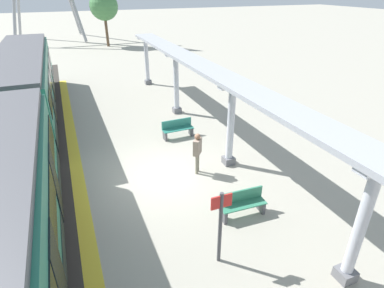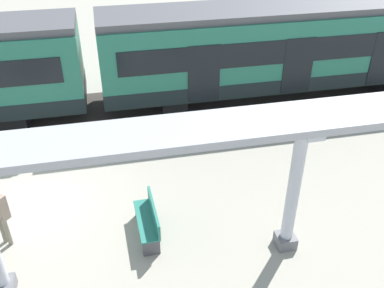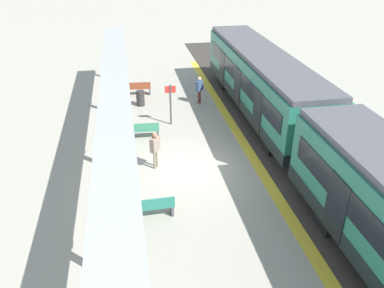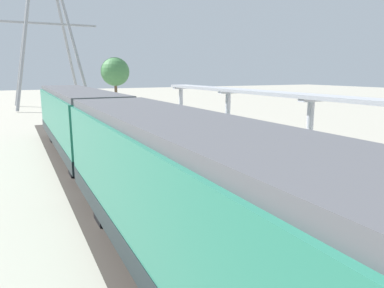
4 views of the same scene
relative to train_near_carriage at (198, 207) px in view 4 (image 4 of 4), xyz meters
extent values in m
plane|color=#A39E8F|center=(4.87, 5.15, -1.83)|extent=(176.00, 176.00, 0.00)
cube|color=gold|center=(1.83, 5.15, -1.83)|extent=(0.48, 31.34, 0.01)
cube|color=#38332D|center=(-0.01, 5.15, -1.83)|extent=(3.20, 43.34, 0.01)
cube|color=#27755E|center=(-0.01, 0.00, 0.11)|extent=(2.60, 13.59, 2.60)
cube|color=black|center=(-0.01, 0.00, -0.92)|extent=(2.63, 13.61, 0.55)
cube|color=#515156|center=(-0.01, 0.00, 1.53)|extent=(2.39, 13.59, 0.24)
cube|color=black|center=(1.31, 0.00, 0.42)|extent=(0.03, 12.50, 0.84)
cube|color=black|center=(1.31, 0.00, -0.14)|extent=(0.04, 1.10, 2.00)
cube|color=black|center=(1.31, 3.40, -0.14)|extent=(0.04, 1.10, 2.00)
cube|color=black|center=(-0.01, 4.35, -1.51)|extent=(2.21, 0.90, 0.64)
cube|color=#27755E|center=(-0.01, 14.19, 0.11)|extent=(2.60, 13.59, 2.60)
cube|color=black|center=(-0.01, 14.19, -0.92)|extent=(2.63, 13.61, 0.55)
cube|color=#515156|center=(-0.01, 14.19, 1.53)|extent=(2.39, 13.59, 0.24)
cube|color=black|center=(1.31, 14.19, 0.42)|extent=(0.03, 12.50, 0.84)
cube|color=black|center=(1.31, 10.79, -0.14)|extent=(0.04, 1.10, 2.00)
cube|color=black|center=(1.31, 14.19, -0.14)|extent=(0.04, 1.10, 2.00)
cube|color=black|center=(1.31, 17.58, -0.14)|extent=(0.04, 1.10, 2.00)
cube|color=black|center=(-0.01, 18.53, -1.51)|extent=(2.21, 0.90, 0.64)
cube|color=black|center=(-0.01, 9.84, -1.51)|extent=(2.21, 0.90, 0.64)
cube|color=slate|center=(7.69, 4.99, -1.68)|extent=(0.44, 0.44, 0.30)
cylinder|color=silver|center=(7.69, 4.99, -0.07)|extent=(0.28, 0.28, 2.92)
cube|color=silver|center=(7.69, 4.99, 1.45)|extent=(1.10, 0.36, 0.12)
cube|color=slate|center=(7.69, 11.23, -1.68)|extent=(0.44, 0.44, 0.30)
cylinder|color=silver|center=(7.69, 11.23, -0.07)|extent=(0.28, 0.28, 2.92)
cube|color=silver|center=(7.69, 11.23, 1.45)|extent=(1.10, 0.36, 0.12)
cube|color=slate|center=(7.69, 17.51, -1.68)|extent=(0.44, 0.44, 0.30)
cylinder|color=silver|center=(7.69, 17.51, -0.07)|extent=(0.28, 0.28, 2.92)
cube|color=silver|center=(7.69, 17.51, 1.45)|extent=(1.10, 0.36, 0.12)
cube|color=#A8AAB2|center=(7.69, 5.25, 1.59)|extent=(1.20, 25.33, 0.16)
cube|color=#358263|center=(6.54, 1.92, -1.39)|extent=(1.52, 0.50, 0.04)
cube|color=#358263|center=(6.55, 2.11, -1.17)|extent=(1.50, 0.12, 0.40)
cube|color=#4C4C51|center=(7.21, 1.89, -1.62)|extent=(0.12, 0.40, 0.42)
cube|color=#4C4C51|center=(5.87, 1.95, -1.62)|extent=(0.12, 0.40, 0.42)
cube|color=#297869|center=(6.63, 8.11, -1.39)|extent=(1.51, 0.48, 0.04)
cube|color=#297869|center=(6.62, 8.30, -1.17)|extent=(1.50, 0.10, 0.40)
cube|color=#4C4C51|center=(7.30, 8.13, -1.62)|extent=(0.11, 0.40, 0.42)
cube|color=#4C4C51|center=(5.96, 8.09, -1.62)|extent=(0.11, 0.40, 0.42)
cylinder|color=#4C4C51|center=(5.02, 0.58, -0.73)|extent=(0.10, 0.10, 2.20)
cube|color=red|center=(5.02, 0.58, 0.12)|extent=(0.56, 0.04, 0.36)
cylinder|color=gray|center=(6.28, 4.91, -1.42)|extent=(0.11, 0.11, 0.83)
cylinder|color=gray|center=(6.17, 4.78, -1.42)|extent=(0.11, 0.11, 0.83)
cube|color=gray|center=(6.23, 4.85, -0.69)|extent=(0.48, 0.51, 0.62)
sphere|color=#8E6148|center=(6.23, 4.85, -0.26)|extent=(0.23, 0.23, 0.23)
cylinder|color=#93969B|center=(3.31, 44.28, 9.37)|extent=(4.35, 4.40, 22.26)
cylinder|color=#93969B|center=(-0.72, 44.28, 9.37)|extent=(4.35, 4.40, 22.26)
cylinder|color=#93969B|center=(3.31, 40.25, 9.37)|extent=(4.35, 4.40, 22.26)
cylinder|color=#93969B|center=(-0.72, 40.25, 9.37)|extent=(4.35, 4.40, 22.26)
cube|color=#93969B|center=(1.29, 42.26, 8.25)|extent=(11.84, 0.30, 0.24)
cylinder|color=brown|center=(7.48, 34.69, -0.26)|extent=(0.32, 0.32, 3.15)
sphere|color=#437C45|center=(7.48, 34.69, 2.59)|extent=(3.17, 3.17, 3.17)
camera|label=1|loc=(2.06, -4.76, 4.79)|focal=29.29mm
camera|label=2|loc=(14.26, 7.57, 5.61)|focal=39.91mm
camera|label=3|loc=(7.21, 19.30, 7.08)|focal=36.50mm
camera|label=4|loc=(-3.01, -5.82, 2.55)|focal=33.63mm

